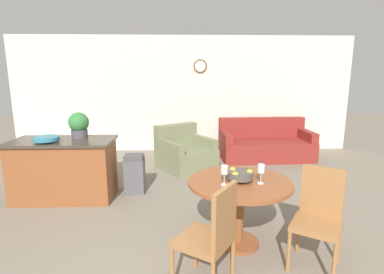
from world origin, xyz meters
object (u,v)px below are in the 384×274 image
armchair (185,154)px  dining_chair_near_left (212,234)px  potted_plant (79,124)px  trash_bin (135,174)px  teal_bowl (46,139)px  couch (265,145)px  dining_table (239,196)px  kitchen_island (65,169)px  fruit_bowl (240,175)px  wine_glass_right (261,169)px  wine_glass_left (224,171)px  dining_chair_near_right (319,214)px

armchair → dining_chair_near_left: bearing=-120.7°
potted_plant → trash_bin: 1.12m
teal_bowl → armchair: (1.94, 1.55, -0.65)m
potted_plant → trash_bin: size_ratio=0.62×
couch → dining_table: bearing=-112.3°
teal_bowl → potted_plant: size_ratio=0.92×
teal_bowl → armchair: teal_bowl is taller
dining_table → potted_plant: (-2.14, 1.53, 0.52)m
kitchen_island → potted_plant: 0.69m
fruit_bowl → teal_bowl: 2.76m
dining_table → kitchen_island: bearing=150.1°
dining_chair_near_left → potted_plant: 2.89m
dining_chair_near_left → armchair: (-0.19, 3.44, -0.23)m
wine_glass_right → trash_bin: wine_glass_right is taller
teal_bowl → couch: bearing=30.7°
wine_glass_left → wine_glass_right: (0.38, 0.03, 0.00)m
kitchen_island → couch: (3.56, 2.07, -0.15)m
wine_glass_right → kitchen_island: 2.93m
potted_plant → couch: size_ratio=0.19×
wine_glass_left → wine_glass_right: size_ratio=1.00×
dining_chair_near_left → couch: bearing=12.2°
wine_glass_right → teal_bowl: size_ratio=0.59×
couch → armchair: size_ratio=1.54×
teal_bowl → wine_glass_right: bearing=-25.6°
wine_glass_left → armchair: size_ratio=0.16×
dining_chair_near_left → couch: 4.40m
fruit_bowl → kitchen_island: kitchen_island is taller
fruit_bowl → couch: bearing=70.1°
dining_table → armchair: armchair is taller
dining_chair_near_right → trash_bin: bearing=-9.4°
teal_bowl → potted_plant: potted_plant is taller
dining_chair_near_left → teal_bowl: teal_bowl is taller
fruit_bowl → kitchen_island: (-2.33, 1.34, -0.35)m
armchair → dining_chair_near_right: bearing=-102.2°
dining_table → dining_chair_near_left: bearing=-117.7°
dining_table → kitchen_island: (-2.33, 1.34, -0.11)m
wine_glass_right → dining_table: bearing=157.1°
dining_chair_near_left → kitchen_island: size_ratio=0.65×
fruit_bowl → potted_plant: bearing=144.4°
wine_glass_left → potted_plant: (-1.95, 1.64, 0.21)m
trash_bin → kitchen_island: bearing=-169.7°
fruit_bowl → wine_glass_right: 0.23m
dining_chair_near_left → wine_glass_left: (0.18, 0.58, 0.36)m
dining_chair_near_left → couch: (1.59, 4.09, -0.22)m
dining_chair_near_left → wine_glass_right: (0.56, 0.60, 0.36)m
teal_bowl → kitchen_island: bearing=40.9°
trash_bin → wine_glass_left: bearing=-54.6°
wine_glass_right → armchair: (-0.74, 2.84, -0.59)m
dining_chair_near_left → dining_chair_near_right: same height
wine_glass_left → teal_bowl: 2.65m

